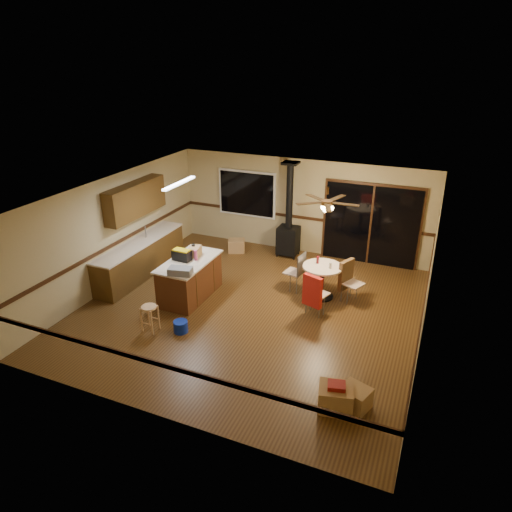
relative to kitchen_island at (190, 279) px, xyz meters
The scene contains 35 objects.
floor 1.57m from the kitchen_island, ahead, with size 7.00×7.00×0.00m, color #4F3216.
ceiling 2.62m from the kitchen_island, ahead, with size 7.00×7.00×0.00m, color silver.
wall_back 3.90m from the kitchen_island, 66.80° to the left, with size 7.00×7.00×0.00m, color tan.
wall_front 3.90m from the kitchen_island, 66.80° to the right, with size 7.00×7.00×0.00m, color tan.
wall_left 2.17m from the kitchen_island, behind, with size 7.00×7.00×0.00m, color tan.
wall_right 5.07m from the kitchen_island, ahead, with size 7.00×7.00×0.00m, color tan.
chair_rail 1.60m from the kitchen_island, ahead, with size 7.00×7.00×0.08m, color #351C0D, non-canonical shape.
window 3.61m from the kitchen_island, 91.66° to the left, with size 1.72×0.10×1.32m, color black.
sliding_door 4.88m from the kitchen_island, 45.42° to the left, with size 2.52×0.10×2.10m, color black.
lower_cabinets 1.77m from the kitchen_island, 163.61° to the left, with size 0.60×3.00×0.86m, color #4F3314.
countertop 1.82m from the kitchen_island, 163.61° to the left, with size 0.64×3.04×0.04m, color beige.
upper_cabinets 2.43m from the kitchen_island, 159.02° to the left, with size 0.35×2.00×0.80m, color #4F3314.
kitchen_island is the anchor object (origin of this frame).
wood_stove 3.33m from the kitchen_island, 66.91° to the left, with size 0.55×0.50×2.52m.
ceiling_fan 3.47m from the kitchen_island, 22.25° to the left, with size 0.24×0.24×0.55m.
fluorescent_strip 2.15m from the kitchen_island, 135.00° to the left, with size 0.10×1.20×0.04m, color white.
toolbox_grey 0.87m from the kitchen_island, 73.91° to the right, with size 0.49×0.27×0.15m, color slate.
toolbox_black 0.58m from the kitchen_island, 169.23° to the right, with size 0.41×0.21×0.23m, color black.
toolbox_yellow_lid 0.71m from the kitchen_island, 169.23° to the right, with size 0.38×0.20×0.03m, color gold.
box_on_island 0.63m from the kitchen_island, 91.35° to the left, with size 0.24×0.33×0.22m, color #A07747.
bottle_dark 0.66m from the kitchen_island, 99.62° to the left, with size 0.08×0.08×0.26m, color black.
bottle_pink 0.59m from the kitchen_island, 35.65° to the left, with size 0.07×0.07×0.23m, color #D84C8C.
bottle_white 0.66m from the kitchen_island, 96.99° to the left, with size 0.06×0.06×0.17m, color white.
bar_stool 1.55m from the kitchen_island, 91.05° to the right, with size 0.30×0.30×0.56m, color tan.
blue_bucket 1.51m from the kitchen_island, 67.69° to the right, with size 0.29×0.29×0.24m, color #0C26B0.
dining_table 2.99m from the kitchen_island, 22.25° to the left, with size 0.90×0.90×0.78m.
glass_red 2.92m from the kitchen_island, 25.20° to the left, with size 0.07×0.07×0.17m, color #590C14.
glass_cream 3.17m from the kitchen_island, 20.16° to the left, with size 0.06×0.06×0.14m, color beige.
chair_left 2.49m from the kitchen_island, 29.21° to the left, with size 0.47×0.46×0.51m.
chair_near 2.83m from the kitchen_island, ahead, with size 0.54×0.57×0.70m.
chair_right 3.54m from the kitchen_island, 20.86° to the left, with size 0.59×0.57×0.70m.
box_under_window 2.75m from the kitchen_island, 92.44° to the left, with size 0.45×0.36×0.36m, color #A07747.
box_corner_a 4.55m from the kitchen_island, 30.05° to the right, with size 0.53×0.45×0.41m, color #A07747.
box_corner_b 4.73m from the kitchen_island, 26.84° to the right, with size 0.45×0.38×0.36m, color #A07747.
box_small_red 4.54m from the kitchen_island, 30.05° to the right, with size 0.27×0.23×0.07m, color maroon.
Camera 1 is at (3.45, -7.92, 5.15)m, focal length 32.00 mm.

